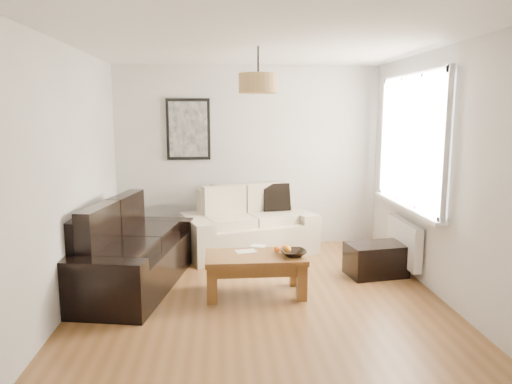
{
  "coord_description": "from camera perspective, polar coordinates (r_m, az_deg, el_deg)",
  "views": [
    {
      "loc": [
        -0.38,
        -4.72,
        1.93
      ],
      "look_at": [
        0.0,
        0.6,
        1.05
      ],
      "focal_mm": 33.68,
      "sensor_mm": 36.0,
      "label": 1
    }
  ],
  "objects": [
    {
      "name": "floor",
      "position": [
        5.11,
        0.5,
        -12.81
      ],
      "size": [
        4.5,
        4.5,
        0.0
      ],
      "primitive_type": "plane",
      "color": "brown",
      "rests_on": "ground"
    },
    {
      "name": "ceiling",
      "position": [
        4.78,
        0.54,
        17.44
      ],
      "size": [
        3.8,
        4.5,
        0.0
      ],
      "primitive_type": null,
      "color": "white",
      "rests_on": "floor"
    },
    {
      "name": "wall_back",
      "position": [
        7.0,
        -0.98,
        4.21
      ],
      "size": [
        3.8,
        0.04,
        2.6
      ],
      "primitive_type": null,
      "color": "silver",
      "rests_on": "floor"
    },
    {
      "name": "wall_front",
      "position": [
        2.57,
        4.59,
        -4.79
      ],
      "size": [
        3.8,
        0.04,
        2.6
      ],
      "primitive_type": null,
      "color": "silver",
      "rests_on": "floor"
    },
    {
      "name": "wall_left",
      "position": [
        4.99,
        -21.78,
        1.46
      ],
      "size": [
        0.04,
        4.5,
        2.6
      ],
      "primitive_type": null,
      "color": "silver",
      "rests_on": "floor"
    },
    {
      "name": "wall_right",
      "position": [
        5.28,
        21.56,
        1.87
      ],
      "size": [
        0.04,
        4.5,
        2.6
      ],
      "primitive_type": null,
      "color": "silver",
      "rests_on": "floor"
    },
    {
      "name": "window_bay",
      "position": [
        5.96,
        18.07,
        5.74
      ],
      "size": [
        0.14,
        1.9,
        1.6
      ],
      "primitive_type": null,
      "color": "white",
      "rests_on": "wall_right"
    },
    {
      "name": "radiator",
      "position": [
        6.14,
        17.15,
        -5.68
      ],
      "size": [
        0.1,
        0.9,
        0.52
      ],
      "primitive_type": "cube",
      "color": "white",
      "rests_on": "wall_right"
    },
    {
      "name": "poster",
      "position": [
        6.96,
        -8.04,
        7.38
      ],
      "size": [
        0.62,
        0.04,
        0.87
      ],
      "primitive_type": null,
      "color": "black",
      "rests_on": "wall_back"
    },
    {
      "name": "pendant_shade",
      "position": [
        5.04,
        0.25,
        12.79
      ],
      "size": [
        0.4,
        0.4,
        0.2
      ],
      "primitive_type": "cylinder",
      "color": "tan",
      "rests_on": "ceiling"
    },
    {
      "name": "loveseat_cream",
      "position": [
        6.68,
        -0.82,
        -3.58
      ],
      "size": [
        1.95,
        1.44,
        0.87
      ],
      "primitive_type": null,
      "rotation": [
        0.0,
        0.0,
        0.31
      ],
      "color": "beige",
      "rests_on": "floor"
    },
    {
      "name": "sofa_leather",
      "position": [
        5.6,
        -14.84,
        -6.38
      ],
      "size": [
        1.34,
        2.18,
        0.88
      ],
      "primitive_type": null,
      "rotation": [
        0.0,
        0.0,
        1.39
      ],
      "color": "black",
      "rests_on": "floor"
    },
    {
      "name": "coffee_table",
      "position": [
        5.23,
        -0.07,
        -9.76
      ],
      "size": [
        1.07,
        0.59,
        0.43
      ],
      "primitive_type": null,
      "rotation": [
        0.0,
        0.0,
        0.01
      ],
      "color": "brown",
      "rests_on": "floor"
    },
    {
      "name": "ottoman",
      "position": [
        5.98,
        14.06,
        -7.8
      ],
      "size": [
        0.74,
        0.54,
        0.39
      ],
      "primitive_type": "cube",
      "rotation": [
        0.0,
        0.0,
        0.16
      ],
      "color": "black",
      "rests_on": "floor"
    },
    {
      "name": "cushion_left",
      "position": [
        6.81,
        -3.95,
        -0.8
      ],
      "size": [
        0.39,
        0.21,
        0.37
      ],
      "primitive_type": "cube",
      "rotation": [
        0.0,
        0.0,
        -0.26
      ],
      "color": "black",
      "rests_on": "loveseat_cream"
    },
    {
      "name": "cushion_right",
      "position": [
        6.86,
        2.41,
        -0.66
      ],
      "size": [
        0.4,
        0.19,
        0.39
      ],
      "primitive_type": "cube",
      "rotation": [
        0.0,
        0.0,
        0.19
      ],
      "color": "black",
      "rests_on": "loveseat_cream"
    },
    {
      "name": "fruit_bowl",
      "position": [
        5.12,
        4.48,
        -7.24
      ],
      "size": [
        0.29,
        0.29,
        0.07
      ],
      "primitive_type": "imported",
      "rotation": [
        0.0,
        0.0,
        0.09
      ],
      "color": "black",
      "rests_on": "coffee_table"
    },
    {
      "name": "orange_a",
      "position": [
        5.24,
        3.59,
        -6.78
      ],
      "size": [
        0.09,
        0.09,
        0.09
      ],
      "primitive_type": "sphere",
      "rotation": [
        0.0,
        0.0,
        0.0
      ],
      "color": "orange",
      "rests_on": "fruit_bowl"
    },
    {
      "name": "orange_b",
      "position": [
        5.22,
        3.7,
        -6.83
      ],
      "size": [
        0.09,
        0.09,
        0.09
      ],
      "primitive_type": "sphere",
      "rotation": [
        0.0,
        0.0,
        0.04
      ],
      "color": "orange",
      "rests_on": "fruit_bowl"
    },
    {
      "name": "orange_c",
      "position": [
        5.23,
        2.5,
        -6.8
      ],
      "size": [
        0.08,
        0.08,
        0.07
      ],
      "primitive_type": "sphere",
      "rotation": [
        0.0,
        0.0,
        0.1
      ],
      "color": "orange",
      "rests_on": "fruit_bowl"
    },
    {
      "name": "papers",
      "position": [
        5.28,
        -1.21,
        -7.05
      ],
      "size": [
        0.24,
        0.2,
        0.01
      ],
      "primitive_type": "cube",
      "rotation": [
        0.0,
        0.0,
        0.23
      ],
      "color": "white",
      "rests_on": "coffee_table"
    }
  ]
}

